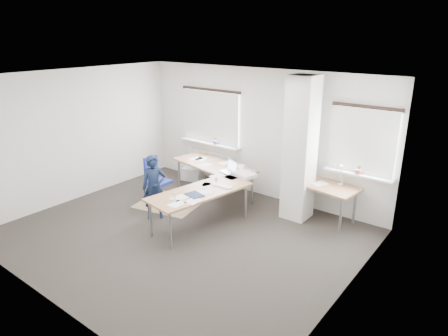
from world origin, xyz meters
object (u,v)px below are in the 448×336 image
Objects in this scene: desk_main at (209,179)px; person at (154,187)px; task_chair at (158,189)px; desk_side at (321,186)px.

person is (-0.64, -0.92, -0.05)m from desk_main.
task_chair is 0.93m from person.
desk_main is 2.32× the size of person.
task_chair is (-3.17, -1.33, -0.41)m from desk_side.
person reaches higher than desk_main.
person is (0.58, -0.62, 0.37)m from task_chair.
desk_side is 3.24m from person.
desk_side is at bearing -10.75° from person.
desk_side is at bearing 20.54° from task_chair.
desk_main is at bearing 11.46° from task_chair.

